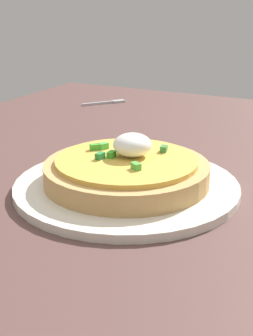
% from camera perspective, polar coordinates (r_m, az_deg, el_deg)
% --- Properties ---
extents(dining_table, '(1.24, 0.77, 0.03)m').
position_cam_1_polar(dining_table, '(0.71, -7.63, -1.71)').
color(dining_table, brown).
rests_on(dining_table, ground).
extents(plate, '(0.29, 0.29, 0.01)m').
position_cam_1_polar(plate, '(0.64, 0.00, -2.15)').
color(plate, silver).
rests_on(plate, dining_table).
extents(pizza, '(0.21, 0.21, 0.06)m').
position_cam_1_polar(pizza, '(0.63, 0.02, -0.21)').
color(pizza, tan).
rests_on(pizza, plate).
extents(fork, '(0.09, 0.07, 0.01)m').
position_cam_1_polar(fork, '(1.14, -2.20, 7.63)').
color(fork, '#B7B7BC').
rests_on(fork, dining_table).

